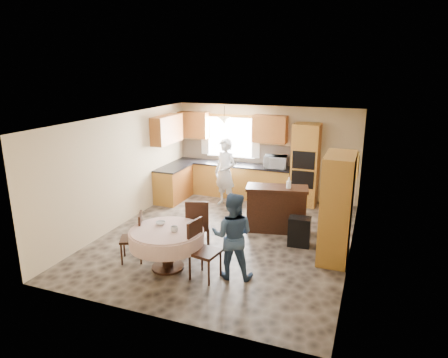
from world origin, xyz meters
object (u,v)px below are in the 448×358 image
at_px(dining_table, 167,238).
at_px(oven_tower, 305,165).
at_px(person_sink, 225,173).
at_px(chair_left, 135,235).
at_px(cupboard, 337,208).
at_px(chair_back, 198,223).
at_px(person_dining, 232,236).
at_px(chair_right, 201,246).
at_px(sideboard, 276,210).

bearing_deg(dining_table, oven_tower, 69.07).
bearing_deg(person_sink, chair_left, -77.32).
bearing_deg(person_sink, dining_table, -65.98).
bearing_deg(cupboard, chair_left, -157.40).
height_order(chair_back, person_dining, person_dining).
distance_m(oven_tower, chair_right, 4.53).
distance_m(chair_left, chair_right, 1.38).
height_order(oven_tower, cupboard, oven_tower).
height_order(dining_table, chair_back, chair_back).
height_order(oven_tower, dining_table, oven_tower).
height_order(sideboard, cupboard, cupboard).
bearing_deg(person_dining, sideboard, -105.88).
height_order(person_sink, person_dining, person_sink).
relative_size(oven_tower, chair_left, 2.30).
height_order(chair_left, chair_back, chair_back).
xyz_separation_m(chair_left, chair_back, (0.92, 0.74, 0.08)).
bearing_deg(person_dining, chair_back, -45.17).
bearing_deg(person_sink, sideboard, -14.96).
height_order(sideboard, chair_right, chair_right).
relative_size(chair_back, chair_right, 1.05).
xyz_separation_m(oven_tower, person_dining, (-0.48, -4.19, -0.31)).
relative_size(chair_left, person_sink, 0.53).
bearing_deg(chair_back, cupboard, 174.50).
distance_m(sideboard, person_sink, 2.03).
bearing_deg(dining_table, sideboard, 59.46).
bearing_deg(person_dining, chair_right, 12.51).
height_order(sideboard, dining_table, sideboard).
bearing_deg(chair_right, cupboard, -43.58).
distance_m(dining_table, chair_right, 0.69).
xyz_separation_m(person_sink, person_dining, (1.40, -3.38, -0.12)).
bearing_deg(person_dining, person_sink, -77.61).
bearing_deg(oven_tower, cupboard, -69.41).
bearing_deg(sideboard, chair_left, -143.90).
xyz_separation_m(dining_table, chair_back, (0.23, 0.81, 0.01)).
distance_m(chair_back, chair_right, 0.98).
bearing_deg(cupboard, person_sink, 145.46).
xyz_separation_m(sideboard, dining_table, (-1.40, -2.37, 0.11)).
distance_m(chair_right, person_sink, 3.71).
bearing_deg(dining_table, person_dining, 6.97).
distance_m(oven_tower, chair_left, 4.91).
bearing_deg(cupboard, sideboard, 146.39).
height_order(cupboard, dining_table, cupboard).
height_order(cupboard, chair_back, cupboard).
bearing_deg(person_sink, person_dining, -47.11).
relative_size(sideboard, chair_back, 1.23).
xyz_separation_m(oven_tower, chair_back, (-1.43, -3.53, -0.47)).
bearing_deg(sideboard, dining_table, -132.25).
bearing_deg(sideboard, person_dining, -107.42).
bearing_deg(dining_table, chair_left, 174.58).
height_order(chair_left, person_sink, person_sink).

